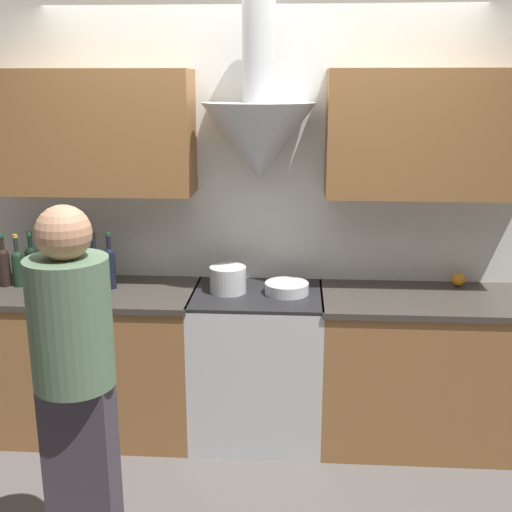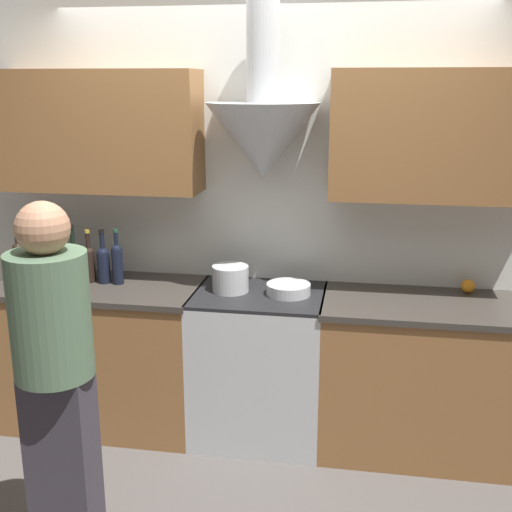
# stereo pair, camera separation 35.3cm
# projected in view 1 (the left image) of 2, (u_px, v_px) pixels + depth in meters

# --- Properties ---
(ground_plane) EXTENTS (12.00, 12.00, 0.00)m
(ground_plane) POSITION_uv_depth(u_px,v_px,m) (253.00, 464.00, 3.61)
(ground_plane) COLOR #4C4744
(wall_back) EXTENTS (8.40, 0.64, 2.60)m
(wall_back) POSITION_uv_depth(u_px,v_px,m) (259.00, 187.00, 3.80)
(wall_back) COLOR silver
(wall_back) RESTS_ON ground_plane
(counter_left) EXTENTS (1.23, 0.62, 0.90)m
(counter_left) POSITION_uv_depth(u_px,v_px,m) (95.00, 360.00, 3.87)
(counter_left) COLOR brown
(counter_left) RESTS_ON ground_plane
(counter_right) EXTENTS (1.19, 0.62, 0.90)m
(counter_right) POSITION_uv_depth(u_px,v_px,m) (421.00, 370.00, 3.75)
(counter_right) COLOR brown
(counter_right) RESTS_ON ground_plane
(stove_range) EXTENTS (0.76, 0.60, 0.90)m
(stove_range) POSITION_uv_depth(u_px,v_px,m) (257.00, 364.00, 3.81)
(stove_range) COLOR #B7BABC
(stove_range) RESTS_ON ground_plane
(wine_bottle_0) EXTENTS (0.07, 0.07, 0.32)m
(wine_bottle_0) POSITION_uv_depth(u_px,v_px,m) (4.00, 265.00, 3.80)
(wine_bottle_0) COLOR black
(wine_bottle_0) RESTS_ON counter_left
(wine_bottle_1) EXTENTS (0.07, 0.07, 0.32)m
(wine_bottle_1) POSITION_uv_depth(u_px,v_px,m) (18.00, 266.00, 3.80)
(wine_bottle_1) COLOR black
(wine_bottle_1) RESTS_ON counter_left
(wine_bottle_2) EXTENTS (0.07, 0.07, 0.33)m
(wine_bottle_2) POSITION_uv_depth(u_px,v_px,m) (32.00, 264.00, 3.80)
(wine_bottle_2) COLOR black
(wine_bottle_2) RESTS_ON counter_left
(wine_bottle_3) EXTENTS (0.08, 0.08, 0.33)m
(wine_bottle_3) POSITION_uv_depth(u_px,v_px,m) (48.00, 266.00, 3.77)
(wine_bottle_3) COLOR black
(wine_bottle_3) RESTS_ON counter_left
(wine_bottle_4) EXTENTS (0.07, 0.07, 0.35)m
(wine_bottle_4) POSITION_uv_depth(u_px,v_px,m) (64.00, 265.00, 3.76)
(wine_bottle_4) COLOR black
(wine_bottle_4) RESTS_ON counter_left
(wine_bottle_5) EXTENTS (0.07, 0.07, 0.33)m
(wine_bottle_5) POSITION_uv_depth(u_px,v_px,m) (80.00, 266.00, 3.78)
(wine_bottle_5) COLOR black
(wine_bottle_5) RESTS_ON counter_left
(wine_bottle_6) EXTENTS (0.08, 0.08, 0.33)m
(wine_bottle_6) POSITION_uv_depth(u_px,v_px,m) (95.00, 267.00, 3.77)
(wine_bottle_6) COLOR black
(wine_bottle_6) RESTS_ON counter_left
(wine_bottle_7) EXTENTS (0.07, 0.07, 0.34)m
(wine_bottle_7) POSITION_uv_depth(u_px,v_px,m) (110.00, 266.00, 3.75)
(wine_bottle_7) COLOR black
(wine_bottle_7) RESTS_ON counter_left
(stock_pot) EXTENTS (0.21, 0.21, 0.15)m
(stock_pot) POSITION_uv_depth(u_px,v_px,m) (228.00, 279.00, 3.70)
(stock_pot) COLOR #B7BABC
(stock_pot) RESTS_ON stove_range
(mixing_bowl) EXTENTS (0.25, 0.25, 0.06)m
(mixing_bowl) POSITION_uv_depth(u_px,v_px,m) (287.00, 288.00, 3.68)
(mixing_bowl) COLOR #B7BABC
(mixing_bowl) RESTS_ON stove_range
(orange_fruit) EXTENTS (0.08, 0.08, 0.08)m
(orange_fruit) POSITION_uv_depth(u_px,v_px,m) (458.00, 280.00, 3.81)
(orange_fruit) COLOR orange
(orange_fruit) RESTS_ON counter_right
(person_foreground_left) EXTENTS (0.32, 0.32, 1.64)m
(person_foreground_left) POSITION_uv_depth(u_px,v_px,m) (76.00, 383.00, 2.58)
(person_foreground_left) COLOR #38333D
(person_foreground_left) RESTS_ON ground_plane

